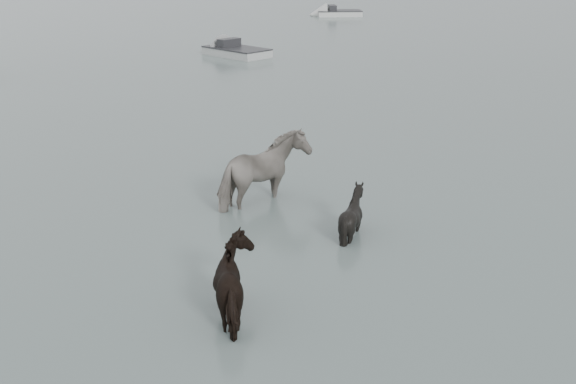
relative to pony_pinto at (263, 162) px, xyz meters
name	(u,v)px	position (x,y,z in m)	size (l,w,h in m)	color
ground	(320,254)	(-0.77, -2.72, -0.89)	(140.00, 140.00, 0.00)	#505F5A
pony_pinto	(263,162)	(0.00, 0.00, 0.00)	(0.96, 2.12, 1.79)	black
pony_dark	(241,274)	(-3.09, -3.61, -0.23)	(1.32, 1.13, 1.33)	black
pony_black	(353,203)	(0.33, -2.37, -0.29)	(0.98, 1.10, 1.21)	black
skiff_port	(237,48)	(10.82, 16.53, -0.52)	(4.43, 1.60, 0.75)	#A8AAA8
skiff_star	(339,10)	(26.54, 26.59, -0.52)	(4.21, 1.60, 0.75)	silver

